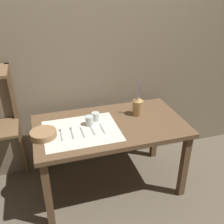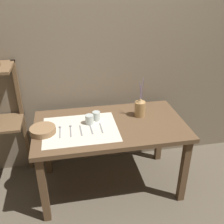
# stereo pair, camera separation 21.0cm
# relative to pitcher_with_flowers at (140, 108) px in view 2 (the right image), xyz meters

# --- Properties ---
(ground_plane) EXTENTS (12.00, 12.00, 0.00)m
(ground_plane) POSITION_rel_pitcher_with_flowers_xyz_m (-0.30, -0.10, -0.79)
(ground_plane) COLOR brown
(stone_wall_back) EXTENTS (7.00, 0.06, 2.40)m
(stone_wall_back) POSITION_rel_pitcher_with_flowers_xyz_m (-0.30, 0.38, 0.41)
(stone_wall_back) COLOR #7A6B56
(stone_wall_back) RESTS_ON ground_plane
(wooden_table) EXTENTS (1.34, 0.75, 0.70)m
(wooden_table) POSITION_rel_pitcher_with_flowers_xyz_m (-0.30, -0.10, -0.17)
(wooden_table) COLOR brown
(wooden_table) RESTS_ON ground_plane
(linen_cloth) EXTENTS (0.64, 0.51, 0.00)m
(linen_cloth) POSITION_rel_pitcher_with_flowers_xyz_m (-0.57, -0.14, -0.08)
(linen_cloth) COLOR beige
(linen_cloth) RESTS_ON wooden_table
(pitcher_with_flowers) EXTENTS (0.10, 0.10, 0.37)m
(pitcher_with_flowers) POSITION_rel_pitcher_with_flowers_xyz_m (0.00, 0.00, 0.00)
(pitcher_with_flowers) COLOR #A87F4C
(pitcher_with_flowers) RESTS_ON wooden_table
(wooden_bowl) EXTENTS (0.22, 0.22, 0.05)m
(wooden_bowl) POSITION_rel_pitcher_with_flowers_xyz_m (-0.88, -0.14, -0.06)
(wooden_bowl) COLOR #8E6B47
(wooden_bowl) RESTS_ON wooden_table
(glass_tumbler_near) EXTENTS (0.07, 0.07, 0.08)m
(glass_tumbler_near) POSITION_rel_pitcher_with_flowers_xyz_m (-0.48, -0.06, -0.04)
(glass_tumbler_near) COLOR #B7C1BC
(glass_tumbler_near) RESTS_ON wooden_table
(glass_tumbler_far) EXTENTS (0.07, 0.07, 0.08)m
(glass_tumbler_far) POSITION_rel_pitcher_with_flowers_xyz_m (-0.41, -0.00, -0.04)
(glass_tumbler_far) COLOR #B7C1BC
(glass_tumbler_far) RESTS_ON wooden_table
(spoon_inner) EXTENTS (0.02, 0.18, 0.02)m
(spoon_inner) POSITION_rel_pitcher_with_flowers_xyz_m (-0.74, -0.11, -0.08)
(spoon_inner) COLOR gray
(spoon_inner) RESTS_ON wooden_table
(spoon_outer) EXTENTS (0.02, 0.18, 0.02)m
(spoon_outer) POSITION_rel_pitcher_with_flowers_xyz_m (-0.65, -0.11, -0.08)
(spoon_outer) COLOR gray
(spoon_outer) RESTS_ON wooden_table
(fork_inner) EXTENTS (0.02, 0.17, 0.00)m
(fork_inner) POSITION_rel_pitcher_with_flowers_xyz_m (-0.57, -0.17, -0.08)
(fork_inner) COLOR gray
(fork_inner) RESTS_ON wooden_table
(knife_center) EXTENTS (0.02, 0.17, 0.00)m
(knife_center) POSITION_rel_pitcher_with_flowers_xyz_m (-0.48, -0.16, -0.08)
(knife_center) COLOR gray
(knife_center) RESTS_ON wooden_table
(fork_outer) EXTENTS (0.01, 0.17, 0.00)m
(fork_outer) POSITION_rel_pitcher_with_flowers_xyz_m (-0.39, -0.16, -0.08)
(fork_outer) COLOR gray
(fork_outer) RESTS_ON wooden_table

